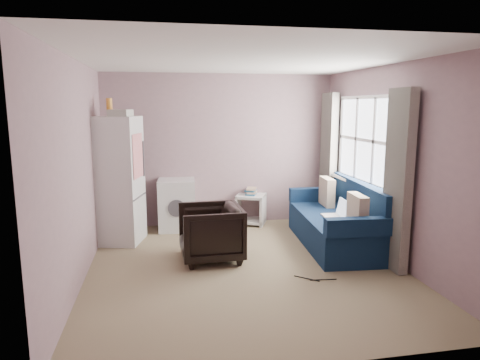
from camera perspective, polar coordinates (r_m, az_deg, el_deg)
The scene contains 8 objects.
room at distance 5.11m, azimuth 0.89°, elevation 1.65°, with size 3.84×4.24×2.54m.
armchair at distance 5.58m, azimuth -3.95°, elevation -6.65°, with size 0.77×0.72×0.80m, color black.
fridge at distance 6.42m, azimuth -16.00°, elevation 0.08°, with size 0.77×0.77×2.09m.
washing_machine at distance 6.99m, azimuth -8.41°, elevation -3.08°, with size 0.61×0.62×0.82m.
side_table at distance 7.25m, azimuth 1.48°, elevation -3.60°, with size 0.60×0.60×0.62m.
sofa at distance 6.32m, azimuth 13.23°, elevation -5.51°, with size 1.08×2.11×0.92m.
window_dressing at distance 6.35m, azimuth 15.40°, elevation 1.60°, with size 0.17×2.62×2.18m.
floor_cables at distance 5.15m, azimuth 9.98°, elevation -12.88°, with size 0.45×0.21×0.01m.
Camera 1 is at (-0.99, -4.95, 1.99)m, focal length 32.00 mm.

